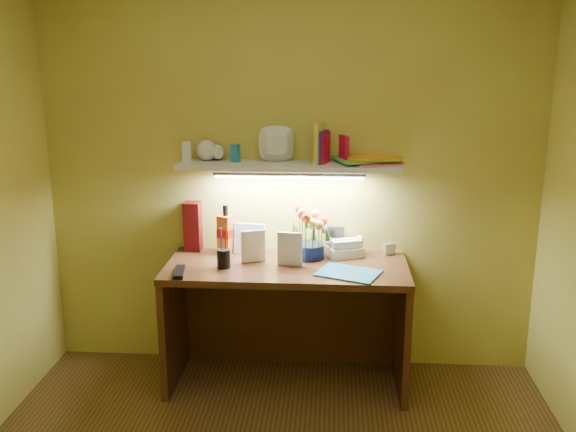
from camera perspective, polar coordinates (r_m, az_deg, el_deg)
The scene contains 13 objects.
desk at distance 3.86m, azimuth -0.12°, elevation -9.64°, with size 1.40×0.60×0.75m, color #35160E.
flower_bouquet at distance 3.79m, azimuth 1.93°, elevation -1.52°, with size 0.19×0.19×0.31m, color #0A1133, non-canonical shape.
telephone at distance 3.87m, azimuth 5.05°, elevation -2.70°, with size 0.20×0.15×0.12m, color white, non-canonical shape.
desk_clock at distance 3.94m, azimuth 8.97°, elevation -2.91°, with size 0.07×0.04×0.07m, color silver.
whisky_bottle at distance 3.91m, azimuth -5.55°, elevation -1.18°, with size 0.08×0.08×0.30m, color #C4561C, non-canonical shape.
whisky_box at distance 3.99m, azimuth -8.47°, elevation -0.92°, with size 0.10×0.10×0.31m, color #500A0B.
pen_cup at distance 3.66m, azimuth -5.75°, elevation -3.22°, with size 0.08×0.08×0.18m, color black.
art_card at distance 3.90m, azimuth -3.44°, elevation -2.04°, with size 0.19×0.04×0.19m, color white, non-canonical shape.
tv_remote at distance 3.62m, azimuth -9.63°, elevation -4.92°, with size 0.05×0.19×0.02m, color black.
blue_folder at distance 3.59m, azimuth 5.41°, elevation -5.07°, with size 0.33×0.24×0.01m, color teal.
desk_book_a at distance 3.73m, azimuth -4.20°, elevation -2.78°, with size 0.14×0.02×0.19m, color white.
desk_book_b at distance 3.69m, azimuth -0.96°, elevation -2.89°, with size 0.15×0.02×0.20m, color silver.
wall_shelf at distance 3.75m, azimuth 0.44°, elevation 5.04°, with size 1.32×0.36×0.27m.
Camera 1 is at (0.26, -2.31, 1.96)m, focal length 40.00 mm.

